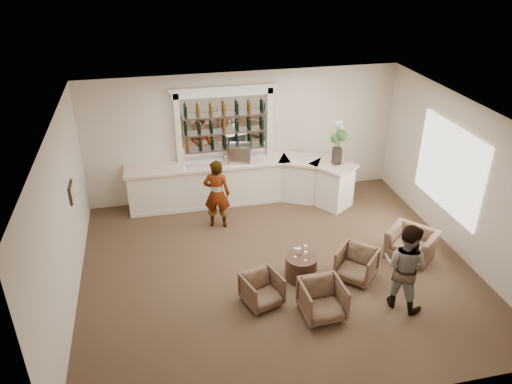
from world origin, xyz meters
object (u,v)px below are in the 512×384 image
(bar_counter, at_px, (242,183))
(armchair_right, at_px, (357,264))
(cocktail_table, at_px, (301,267))
(espresso_machine, at_px, (240,153))
(flower_vase, at_px, (338,140))
(sommelier, at_px, (217,194))
(armchair_left, at_px, (262,290))
(armchair_center, at_px, (322,300))
(armchair_far, at_px, (411,244))
(guest, at_px, (405,267))

(bar_counter, relative_size, armchair_right, 7.77)
(cocktail_table, height_order, espresso_machine, espresso_machine)
(bar_counter, bearing_deg, espresso_machine, 113.25)
(bar_counter, relative_size, flower_vase, 5.05)
(sommelier, bearing_deg, cocktail_table, 136.08)
(flower_vase, bearing_deg, bar_counter, 165.80)
(sommelier, distance_m, armchair_left, 3.05)
(armchair_center, bearing_deg, sommelier, 109.11)
(armchair_center, relative_size, flower_vase, 0.68)
(bar_counter, distance_m, espresso_machine, 0.80)
(armchair_center, xyz_separation_m, armchair_right, (1.05, 0.91, -0.02))
(armchair_left, distance_m, flower_vase, 4.57)
(sommelier, distance_m, armchair_center, 3.84)
(sommelier, distance_m, flower_vase, 3.24)
(bar_counter, distance_m, armchair_far, 4.43)
(armchair_center, bearing_deg, armchair_right, 38.90)
(cocktail_table, relative_size, espresso_machine, 1.23)
(guest, height_order, armchair_right, guest)
(sommelier, height_order, armchair_left, sommelier)
(armchair_left, bearing_deg, armchair_center, -47.94)
(bar_counter, height_order, armchair_left, bar_counter)
(flower_vase, bearing_deg, armchair_left, -128.43)
(cocktail_table, relative_size, armchair_far, 0.67)
(guest, height_order, armchair_left, guest)
(bar_counter, height_order, espresso_machine, espresso_machine)
(sommelier, distance_m, guest, 4.61)
(bar_counter, height_order, sommelier, sommelier)
(guest, bearing_deg, flower_vase, -43.15)
(bar_counter, xyz_separation_m, flower_vase, (2.29, -0.58, 1.20))
(bar_counter, xyz_separation_m, espresso_machine, (-0.02, 0.06, 0.80))
(bar_counter, distance_m, armchair_left, 4.00)
(armchair_center, xyz_separation_m, armchair_far, (2.50, 1.37, -0.04))
(sommelier, xyz_separation_m, armchair_right, (2.42, -2.64, -0.52))
(bar_counter, distance_m, armchair_center, 4.58)
(cocktail_table, height_order, armchair_center, armchair_center)
(bar_counter, bearing_deg, armchair_right, -65.71)
(armchair_right, distance_m, flower_vase, 3.44)
(armchair_far, distance_m, flower_vase, 3.08)
(sommelier, relative_size, espresso_machine, 3.26)
(armchair_left, bearing_deg, espresso_machine, 66.69)
(sommelier, distance_m, armchair_far, 4.47)
(sommelier, xyz_separation_m, flower_vase, (3.07, 0.41, 0.93))
(cocktail_table, bearing_deg, bar_counter, 99.29)
(bar_counter, distance_m, cocktail_table, 3.44)
(espresso_machine, distance_m, flower_vase, 2.43)
(guest, bearing_deg, armchair_far, -75.12)
(guest, height_order, armchair_far, guest)
(armchair_center, relative_size, armchair_far, 0.81)
(espresso_machine, bearing_deg, armchair_left, -81.74)
(cocktail_table, xyz_separation_m, guest, (1.58, -1.19, 0.62))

